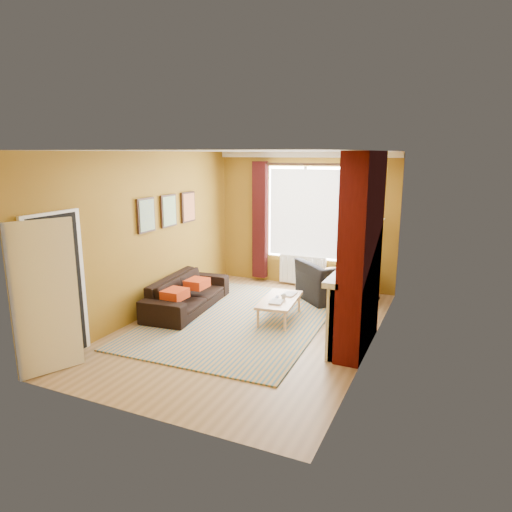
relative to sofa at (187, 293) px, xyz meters
name	(u,v)px	position (x,y,z in m)	size (l,w,h in m)	color
ground	(250,328)	(1.42, -0.38, -0.30)	(5.50, 5.50, 0.00)	brown
room_walls	(294,245)	(2.06, -0.11, 1.08)	(3.82, 5.54, 2.83)	olive
striped_rug	(238,319)	(1.08, -0.11, -0.29)	(2.91, 3.94, 0.02)	#316486
sofa	(187,293)	(0.00, 0.00, 0.00)	(2.06, 0.80, 0.60)	black
armchair	(334,281)	(2.28, 1.59, 0.09)	(1.19, 1.04, 0.78)	black
coffee_table	(280,301)	(1.71, 0.19, 0.03)	(0.68, 1.17, 0.37)	#D8AC7D
wicker_stool	(334,281)	(2.18, 2.02, -0.05)	(0.46, 0.46, 0.50)	olive
floor_lamp	(377,236)	(2.97, 2.02, 0.94)	(0.27, 0.27, 1.57)	black
book_a	(270,301)	(1.63, -0.04, 0.09)	(0.21, 0.28, 0.03)	#999999
book_b	(284,293)	(1.68, 0.47, 0.08)	(0.21, 0.29, 0.02)	#999999
mug	(284,297)	(1.78, 0.20, 0.11)	(0.09, 0.09, 0.08)	#999999
tv_remote	(277,297)	(1.66, 0.20, 0.08)	(0.08, 0.16, 0.02)	#262629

